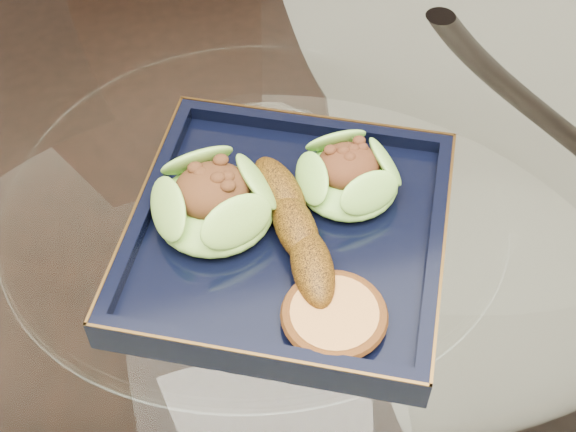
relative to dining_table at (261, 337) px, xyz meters
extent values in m
cylinder|color=white|center=(0.00, 0.00, 0.16)|extent=(1.10, 1.10, 0.01)
torus|color=black|center=(0.00, 0.00, 0.16)|extent=(1.13, 1.13, 0.02)
cylinder|color=black|center=(0.28, 0.28, -0.22)|extent=(0.04, 0.04, 0.75)
cylinder|color=black|center=(-0.28, 0.28, -0.22)|extent=(0.04, 0.04, 0.75)
cube|color=black|center=(-0.11, 0.33, -0.10)|extent=(0.47, 0.47, 0.04)
cylinder|color=black|center=(-0.31, 0.16, -0.36)|extent=(0.03, 0.03, 0.47)
cylinder|color=black|center=(0.07, 0.13, -0.36)|extent=(0.03, 0.03, 0.47)
cylinder|color=black|center=(-0.29, 0.54, -0.36)|extent=(0.03, 0.03, 0.47)
cylinder|color=black|center=(0.09, 0.51, -0.36)|extent=(0.03, 0.03, 0.47)
cube|color=black|center=(0.03, -0.01, 0.17)|extent=(0.36, 0.36, 0.02)
ellipsoid|color=#5D8F29|center=(-0.03, 0.02, 0.20)|extent=(0.12, 0.12, 0.04)
ellipsoid|color=#5F9C2D|center=(0.09, 0.02, 0.20)|extent=(0.11, 0.11, 0.03)
ellipsoid|color=#633B0A|center=(0.03, -0.02, 0.20)|extent=(0.05, 0.17, 0.03)
cylinder|color=#C98643|center=(0.04, -0.11, 0.19)|extent=(0.09, 0.09, 0.01)
camera|label=1|loc=(-0.08, -0.44, 0.73)|focal=50.00mm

